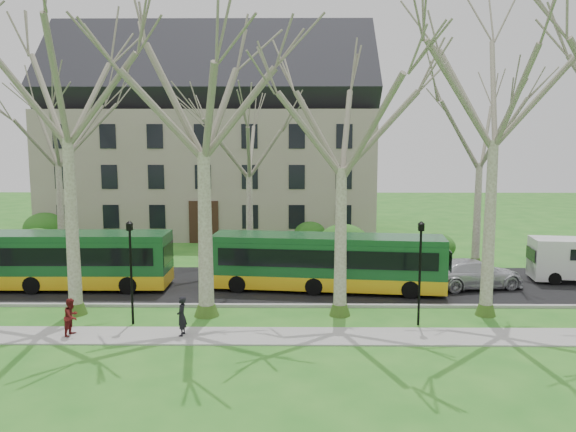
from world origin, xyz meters
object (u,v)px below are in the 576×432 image
at_px(pedestrian_b, 71,317).
at_px(bus_follow, 327,262).
at_px(sedan, 473,274).
at_px(pedestrian_a, 182,316).
at_px(bus_lead, 52,260).

bearing_deg(pedestrian_b, bus_follow, -46.28).
bearing_deg(pedestrian_b, sedan, -57.50).
bearing_deg(pedestrian_a, sedan, 121.57).
relative_size(bus_lead, sedan, 2.33).
bearing_deg(bus_lead, pedestrian_b, -62.57).
xyz_separation_m(bus_lead, pedestrian_b, (3.74, -7.08, -0.76)).
xyz_separation_m(bus_follow, pedestrian_a, (-6.11, -6.89, -0.69)).
distance_m(bus_lead, pedestrian_a, 10.78).
distance_m(bus_lead, sedan, 21.87).
relative_size(bus_follow, pedestrian_b, 7.92).
bearing_deg(sedan, pedestrian_a, 107.22).
relative_size(sedan, pedestrian_a, 3.32).
height_order(bus_lead, sedan, bus_lead).
relative_size(bus_follow, sedan, 2.27).
xyz_separation_m(bus_lead, pedestrian_a, (8.09, -7.09, -0.73)).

